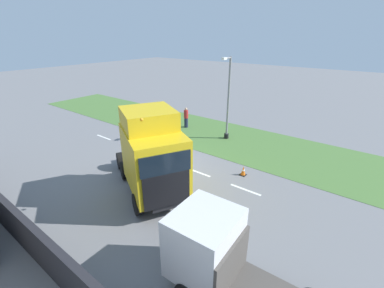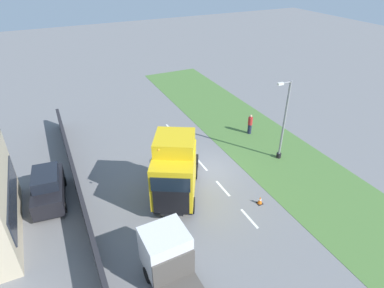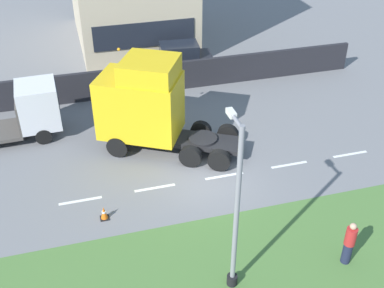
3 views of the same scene
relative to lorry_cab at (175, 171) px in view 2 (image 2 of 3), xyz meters
name	(u,v)px [view 2 (image 2 of 3)]	position (x,y,z in m)	size (l,w,h in m)	color
ground_plane	(206,169)	(-3.35, -2.12, -2.30)	(120.00, 120.00, 0.00)	slate
grass_verge	(271,151)	(-9.35, -2.12, -2.29)	(7.00, 44.00, 0.01)	#4C7538
lane_markings	(202,164)	(-3.35, -2.82, -2.30)	(0.16, 14.60, 0.00)	white
boundary_wall	(80,194)	(5.65, -2.12, -1.44)	(0.25, 24.00, 1.73)	#232328
lorry_cab	(175,171)	(0.00, 0.00, 0.00)	(5.33, 6.84, 4.73)	black
flatbed_truck	(169,259)	(2.59, 5.38, -0.85)	(2.34, 5.58, 2.77)	silver
parked_car	(48,188)	(7.38, -3.41, -1.27)	(2.26, 4.41, 2.14)	black
lamp_post	(283,126)	(-9.18, -1.07, 0.57)	(1.30, 0.37, 6.36)	black
pedestrian	(250,124)	(-9.40, -5.35, -1.40)	(0.39, 0.39, 1.83)	#1E233D
traffic_cone_lead	(260,200)	(-4.72, 2.73, -2.02)	(0.36, 0.36, 0.58)	black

